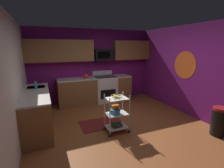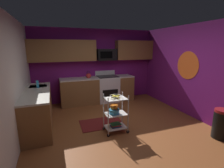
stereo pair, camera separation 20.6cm
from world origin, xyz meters
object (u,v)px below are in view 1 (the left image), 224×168
Objects in this scene: microwave at (104,55)px; book_stack at (117,125)px; rolling_cart at (117,114)px; dish_soap_bottle at (36,85)px; mixing_bowl_large at (115,111)px; oven_range at (105,88)px; kettle at (86,76)px; fruit_bowl at (117,96)px; mixing_bowl_small at (115,107)px; trash_can at (219,122)px.

microwave is 2.86m from book_stack.
dish_soap_bottle is (-1.71, 1.27, 0.57)m from rolling_cart.
dish_soap_bottle reaches higher than mixing_bowl_large.
microwave is (-0.00, 0.10, 1.22)m from oven_range.
rolling_cart is 2.32m from kettle.
oven_range is at bearing 76.42° from rolling_cart.
oven_range reaches higher than book_stack.
kettle reaches higher than dish_soap_bottle.
mixing_bowl_small is (-0.02, 0.03, -0.26)m from fruit_bowl.
book_stack is 1.21× the size of dish_soap_bottle.
mixing_bowl_small is 0.91× the size of dish_soap_bottle.
oven_range is 0.87m from kettle.
kettle is at bearing 93.78° from rolling_cart.
microwave is 2.72m from rolling_cart.
oven_range is at bearing 75.48° from mixing_bowl_large.
fruit_bowl is 1.12× the size of book_stack.
fruit_bowl is 1.08× the size of mixing_bowl_large.
oven_range is 2.30m from mixing_bowl_small.
oven_range is at bearing 76.42° from book_stack.
rolling_cart is 0.08m from mixing_bowl_large.
dish_soap_bottle is at bearing 142.83° from mixing_bowl_large.
oven_range is 2.52m from dish_soap_bottle.
microwave is 2.63m from mixing_bowl_small.
microwave is at bearing 8.90° from kettle.
book_stack is at bearing -102.99° from microwave.
rolling_cart is (-0.54, -2.36, -1.25)m from microwave.
mixing_bowl_large is (-0.04, -0.00, -0.36)m from fruit_bowl.
dish_soap_bottle reaches higher than trash_can.
mixing_bowl_large is at bearing 180.00° from rolling_cart.
kettle is at bearing 92.78° from mixing_bowl_large.
kettle reaches higher than book_stack.
book_stack is at bearing -36.53° from dish_soap_bottle.
kettle is at bearing 93.78° from fruit_bowl.
fruit_bowl is 1.49× the size of mixing_bowl_small.
mixing_bowl_small is at bearing -104.35° from oven_range.
microwave is at bearing 77.01° from rolling_cart.
mixing_bowl_large is 2.16m from dish_soap_bottle.
rolling_cart is at bearing -102.99° from microwave.
oven_range is at bearing 0.32° from kettle.
microwave is 0.77× the size of rolling_cart.
mixing_bowl_small is at bearing 126.28° from fruit_bowl.
oven_range reaches higher than fruit_bowl.
dish_soap_bottle is (-1.67, 1.27, 0.50)m from mixing_bowl_large.
rolling_cart reaches higher than trash_can.
trash_can reaches higher than book_stack.
rolling_cart is at bearing -153.43° from fruit_bowl.
trash_can is at bearing -55.87° from kettle.
kettle is (-0.15, 2.25, 0.83)m from book_stack.
book_stack is at bearing -0.00° from mixing_bowl_large.
fruit_bowl is (0.00, 0.00, 0.42)m from rolling_cart.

